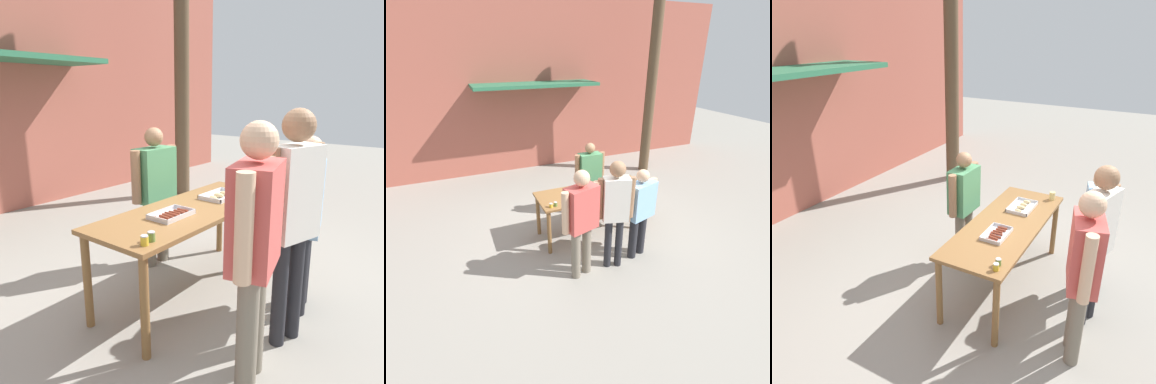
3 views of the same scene
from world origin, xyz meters
TOP-DOWN VIEW (x-y plane):
  - ground_plane at (0.00, 0.00)m, footprint 24.00×24.00m
  - serving_table at (0.00, 0.00)m, footprint 2.09×0.79m
  - food_tray_sausages at (-0.32, -0.02)m, footprint 0.38×0.24m
  - food_tray_buns at (0.47, -0.02)m, footprint 0.43×0.28m
  - condiment_jar_mustard at (-0.92, -0.28)m, footprint 0.06×0.06m
  - condiment_jar_ketchup at (-0.83, -0.27)m, footprint 0.06×0.06m
  - beer_cup at (0.91, -0.27)m, footprint 0.08×0.08m
  - person_server_behind_table at (0.27, 0.72)m, footprint 0.65×0.26m
  - person_customer_holding_hotdog at (-0.70, -1.03)m, footprint 0.66×0.37m
  - person_customer_with_cup at (0.37, -0.95)m, footprint 0.66×0.38m
  - person_customer_waiting_in_line at (-0.15, -1.04)m, footprint 0.54×0.32m
  - utility_pole at (2.85, 2.43)m, footprint 1.10×0.27m

SIDE VIEW (x-z plane):
  - ground_plane at x=0.00m, z-range 0.00..0.00m
  - serving_table at x=0.00m, z-range 0.33..1.19m
  - food_tray_sausages at x=-0.32m, z-range 0.86..0.90m
  - food_tray_buns at x=0.47m, z-range 0.86..0.91m
  - condiment_jar_mustard at x=-0.92m, z-range 0.87..0.94m
  - condiment_jar_ketchup at x=-0.83m, z-range 0.87..0.94m
  - person_server_behind_table at x=0.27m, z-range 0.13..1.69m
  - person_customer_with_cup at x=0.37m, z-range 0.13..1.70m
  - beer_cup at x=0.91m, z-range 0.87..0.97m
  - person_customer_holding_hotdog at x=-0.70m, z-range 0.16..1.91m
  - person_customer_waiting_in_line at x=-0.15m, z-range 0.19..2.00m
  - utility_pole at x=2.85m, z-range 0.05..5.34m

